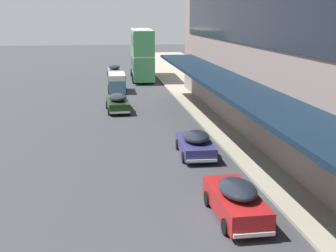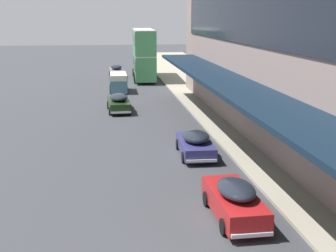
# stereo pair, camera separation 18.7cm
# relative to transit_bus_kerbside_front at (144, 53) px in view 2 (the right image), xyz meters

# --- Properties ---
(transit_bus_kerbside_front) EXTENTS (2.99, 11.15, 6.28)m
(transit_bus_kerbside_front) POSITION_rel_transit_bus_kerbside_front_xyz_m (0.00, 0.00, 0.00)
(transit_bus_kerbside_front) COLOR #45975A
(transit_bus_kerbside_front) RESTS_ON ground
(sedan_lead_near) EXTENTS (1.99, 4.78, 1.56)m
(sedan_lead_near) POSITION_rel_transit_bus_kerbside_front_xyz_m (-3.86, -20.01, -2.61)
(sedan_lead_near) COLOR #1D3414
(sedan_lead_near) RESTS_ON ground
(sedan_oncoming_rear) EXTENTS (2.01, 4.64, 1.51)m
(sedan_oncoming_rear) POSITION_rel_transit_bus_kerbside_front_xyz_m (0.09, -33.52, -2.63)
(sedan_oncoming_rear) COLOR navy
(sedan_oncoming_rear) RESTS_ON ground
(sedan_oncoming_front) EXTENTS (1.83, 4.69, 1.63)m
(sedan_oncoming_front) POSITION_rel_transit_bus_kerbside_front_xyz_m (-0.03, -42.24, -2.58)
(sedan_oncoming_front) COLOR #AF1C1D
(sedan_oncoming_front) RESTS_ON ground
(sedan_far_back) EXTENTS (1.91, 4.80, 1.63)m
(sedan_far_back) POSITION_rel_transit_bus_kerbside_front_xyz_m (-3.40, 3.20, -2.58)
(sedan_far_back) COLOR gray
(sedan_far_back) RESTS_ON ground
(vw_van) EXTENTS (1.95, 4.57, 1.96)m
(vw_van) POSITION_rel_transit_bus_kerbside_front_xyz_m (-3.54, -9.41, -2.28)
(vw_van) COLOR teal
(vw_van) RESTS_ON ground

